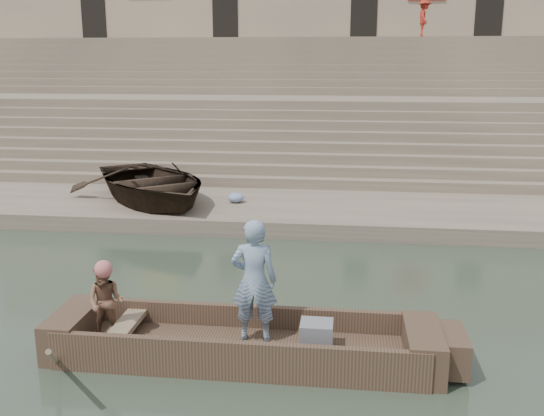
% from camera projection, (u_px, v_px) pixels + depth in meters
% --- Properties ---
extents(ground, '(120.00, 120.00, 0.00)m').
position_uv_depth(ground, '(52.00, 345.00, 9.28)').
color(ground, '#2A3729').
rests_on(ground, ground).
extents(lower_landing, '(32.00, 4.00, 0.40)m').
position_uv_depth(lower_landing, '(187.00, 208.00, 16.94)').
color(lower_landing, gray).
rests_on(lower_landing, ground).
extents(mid_landing, '(32.00, 3.00, 2.80)m').
position_uv_depth(mid_landing, '(235.00, 133.00, 23.89)').
color(mid_landing, gray).
rests_on(mid_landing, ground).
extents(upper_landing, '(32.00, 3.00, 5.20)m').
position_uv_depth(upper_landing, '(260.00, 93.00, 30.36)').
color(upper_landing, gray).
rests_on(upper_landing, ground).
extents(ghat_steps, '(32.00, 11.00, 5.20)m').
position_uv_depth(ghat_steps, '(242.00, 119.00, 25.43)').
color(ghat_steps, gray).
rests_on(ghat_steps, ground).
extents(building_wall, '(32.00, 5.07, 11.20)m').
position_uv_depth(building_wall, '(270.00, 33.00, 33.50)').
color(building_wall, tan).
rests_on(building_wall, ground).
extents(main_rowboat, '(5.00, 1.30, 0.22)m').
position_uv_depth(main_rowboat, '(242.00, 351.00, 8.85)').
color(main_rowboat, brown).
rests_on(main_rowboat, ground).
extents(rowboat_trim, '(6.04, 2.63, 1.81)m').
position_uv_depth(rowboat_trim, '(256.00, 340.00, 8.77)').
color(rowboat_trim, brown).
rests_on(rowboat_trim, ground).
extents(standing_man, '(0.69, 0.48, 1.82)m').
position_uv_depth(standing_man, '(254.00, 281.00, 8.77)').
color(standing_man, navy).
rests_on(standing_man, main_rowboat).
extents(rowing_man, '(0.55, 0.43, 1.13)m').
position_uv_depth(rowing_man, '(106.00, 302.00, 8.89)').
color(rowing_man, '#21633D').
rests_on(rowing_man, main_rowboat).
extents(television, '(0.46, 0.42, 0.40)m').
position_uv_depth(television, '(316.00, 335.00, 8.65)').
color(television, slate).
rests_on(television, main_rowboat).
extents(beached_rowboat, '(6.03, 6.26, 1.06)m').
position_uv_depth(beached_rowboat, '(151.00, 183.00, 16.77)').
color(beached_rowboat, '#2D2116').
rests_on(beached_rowboat, lower_landing).
extents(pedestrian, '(0.65, 1.10, 1.67)m').
position_uv_depth(pedestrian, '(424.00, 18.00, 27.76)').
color(pedestrian, maroon).
rests_on(pedestrian, upper_landing).
extents(cloth_bundles, '(10.01, 0.69, 0.26)m').
position_uv_depth(cloth_bundles, '(72.00, 192.00, 17.44)').
color(cloth_bundles, '#3F5999').
rests_on(cloth_bundles, lower_landing).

